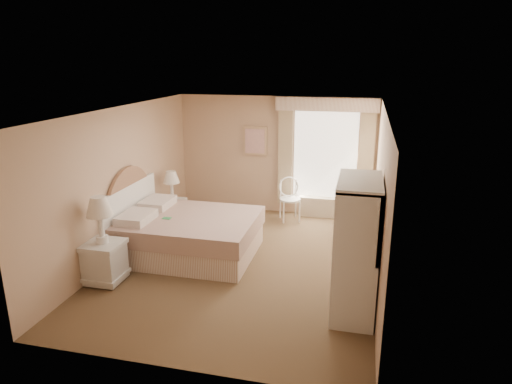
% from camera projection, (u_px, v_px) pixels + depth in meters
% --- Properties ---
extents(room, '(4.21, 5.51, 2.51)m').
position_uv_depth(room, '(242.00, 190.00, 7.18)').
color(room, brown).
rests_on(room, ground).
extents(window, '(2.05, 0.22, 2.51)m').
position_uv_depth(window, '(325.00, 154.00, 9.39)').
color(window, white).
rests_on(window, room).
extents(framed_art, '(0.52, 0.04, 0.62)m').
position_uv_depth(framed_art, '(255.00, 141.00, 9.72)').
color(framed_art, tan).
rests_on(framed_art, room).
extents(bed, '(2.29, 1.80, 1.60)m').
position_uv_depth(bed, '(182.00, 233.00, 7.80)').
color(bed, tan).
rests_on(bed, room).
extents(nightstand_near, '(0.55, 0.55, 1.32)m').
position_uv_depth(nightstand_near, '(104.00, 251.00, 6.76)').
color(nightstand_near, silver).
rests_on(nightstand_near, room).
extents(nightstand_far, '(0.45, 0.45, 1.10)m').
position_uv_depth(nightstand_far, '(173.00, 205.00, 9.15)').
color(nightstand_far, silver).
rests_on(nightstand_far, room).
extents(round_table, '(0.66, 0.66, 0.70)m').
position_uv_depth(round_table, '(354.00, 208.00, 8.81)').
color(round_table, white).
rests_on(round_table, room).
extents(cafe_chair, '(0.56, 0.56, 0.89)m').
position_uv_depth(cafe_chair, '(289.00, 195.00, 9.44)').
color(cafe_chair, white).
rests_on(cafe_chair, room).
extents(armoire, '(0.55, 1.09, 1.81)m').
position_uv_depth(armoire, '(356.00, 258.00, 5.92)').
color(armoire, silver).
rests_on(armoire, room).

